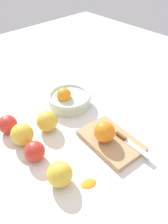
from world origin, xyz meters
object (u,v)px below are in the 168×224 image
Objects in this scene: apple_front_center at (35,151)px; bowl at (69,99)px; knife at (128,141)px; apple_front_left_2 at (22,134)px; orange_on_board at (104,132)px; cutting_board at (111,141)px; apple_front_left at (8,124)px; apple_front_right at (60,174)px; apple_mid_left at (47,121)px.

bowl is at bearing 118.80° from apple_front_center.
bowl is 2.74× the size of apple_front_center.
apple_front_left_2 is (-0.27, -0.27, 0.02)m from knife.
orange_on_board reaches higher than knife.
bowl is at bearing 172.47° from cutting_board.
apple_front_center is 0.86× the size of apple_front_left_2.
apple_front_left_2 is at bearing -134.16° from orange_on_board.
apple_front_left_2 is (0.09, 0.01, 0.00)m from apple_front_left.
bowl is 2.67× the size of apple_front_left.
apple_front_left is at bearing -173.77° from apple_front_left_2.
apple_front_left_2 is (-0.21, -0.21, -0.02)m from orange_on_board.
bowl is 1.25× the size of knife.
bowl is at bearing 135.92° from apple_front_right.
apple_front_left_2 and apple_mid_left have the same top height.
bowl is 0.33m from knife.
bowl is 2.53× the size of orange_on_board.
apple_front_right reaches higher than knife.
knife is at bearing 79.85° from apple_front_right.
orange_on_board is at bearing -12.29° from bowl.
apple_mid_left is (-0.09, 0.12, 0.01)m from apple_front_center.
orange_on_board is 0.09m from knife.
apple_mid_left is (0.00, 0.11, -0.00)m from apple_front_left_2.
cutting_board is 0.06m from orange_on_board.
apple_front_right is 0.97× the size of apple_front_left_2.
orange_on_board is 1.08× the size of apple_front_center.
apple_front_center is at bearing -123.21° from knife.
cutting_board is 0.40m from apple_front_left.
apple_front_right is 0.13m from apple_front_center.
orange_on_board is 0.25m from apple_front_center.
knife is at bearing 56.79° from apple_front_center.
apple_front_left is at bearing -142.89° from knife.
apple_front_left_2 is at bearing 174.18° from apple_front_center.
bowl is at bearing 102.50° from apple_front_left_2.
apple_front_center reaches higher than cutting_board.
apple_front_left_2 reaches higher than apple_front_right.
cutting_board is (0.28, -0.04, -0.02)m from bowl.
orange_on_board is (-0.02, -0.02, 0.05)m from cutting_board.
bowl is 2.35× the size of apple_mid_left.
bowl reaches higher than apple_mid_left.
cutting_board is 0.28m from apple_front_center.
orange_on_board reaches higher than apple_front_left.
apple_front_left is (-0.30, -0.22, -0.02)m from orange_on_board.
knife is at bearing 38.13° from orange_on_board.
cutting_board is at bearing 90.83° from apple_front_right.
orange_on_board reaches higher than cutting_board.
apple_front_left is (-0.03, -0.28, 0.00)m from bowl.
apple_front_left is at bearing -179.92° from apple_front_center.
orange_on_board reaches higher than apple_front_left_2.
apple_front_left_2 is at bearing -133.62° from cutting_board.
apple_mid_left reaches higher than apple_front_center.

